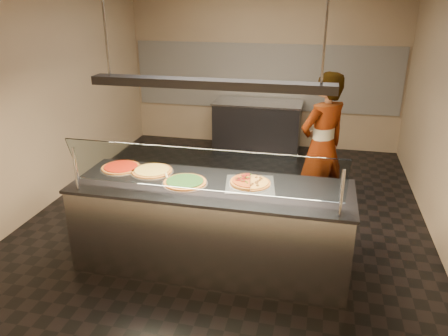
% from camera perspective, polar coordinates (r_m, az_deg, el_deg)
% --- Properties ---
extents(ground, '(5.00, 6.00, 0.02)m').
position_cam_1_polar(ground, '(5.87, 0.76, -5.96)').
color(ground, black).
rests_on(ground, ground).
extents(wall_back, '(5.00, 0.02, 3.00)m').
position_cam_1_polar(wall_back, '(8.26, 5.33, 13.16)').
color(wall_back, tan).
rests_on(wall_back, ground).
extents(wall_front, '(5.00, 0.02, 3.00)m').
position_cam_1_polar(wall_front, '(2.63, -13.06, -6.34)').
color(wall_front, tan).
rests_on(wall_front, ground).
extents(wall_left, '(0.02, 6.00, 3.00)m').
position_cam_1_polar(wall_left, '(6.34, -22.24, 9.08)').
color(wall_left, tan).
rests_on(wall_left, ground).
extents(tile_band, '(4.90, 0.02, 1.20)m').
position_cam_1_polar(tile_band, '(8.26, 5.25, 11.76)').
color(tile_band, silver).
rests_on(tile_band, wall_back).
extents(serving_counter, '(2.83, 0.94, 0.93)m').
position_cam_1_polar(serving_counter, '(4.60, -1.62, -7.54)').
color(serving_counter, '#B7B7BC').
rests_on(serving_counter, ground).
extents(sneeze_guard, '(2.59, 0.18, 0.54)m').
position_cam_1_polar(sneeze_guard, '(3.97, -2.96, -0.31)').
color(sneeze_guard, '#B7B7BC').
rests_on(sneeze_guard, serving_counter).
extents(perforated_tray, '(0.56, 0.56, 0.01)m').
position_cam_1_polar(perforated_tray, '(4.41, 3.42, -2.10)').
color(perforated_tray, silver).
rests_on(perforated_tray, serving_counter).
extents(half_pizza_pepperoni, '(0.26, 0.43, 0.05)m').
position_cam_1_polar(half_pizza_pepperoni, '(4.42, 2.19, -1.65)').
color(half_pizza_pepperoni, '#98511B').
rests_on(half_pizza_pepperoni, perforated_tray).
extents(half_pizza_sausage, '(0.26, 0.43, 0.04)m').
position_cam_1_polar(half_pizza_sausage, '(4.39, 4.68, -1.95)').
color(half_pizza_sausage, '#98511B').
rests_on(half_pizza_sausage, perforated_tray).
extents(pizza_spinach, '(0.46, 0.46, 0.03)m').
position_cam_1_polar(pizza_spinach, '(4.45, -5.11, -1.81)').
color(pizza_spinach, silver).
rests_on(pizza_spinach, serving_counter).
extents(pizza_cheese, '(0.46, 0.46, 0.03)m').
position_cam_1_polar(pizza_cheese, '(4.78, -9.36, -0.34)').
color(pizza_cheese, silver).
rests_on(pizza_cheese, serving_counter).
extents(pizza_tomato, '(0.45, 0.45, 0.03)m').
position_cam_1_polar(pizza_tomato, '(4.94, -13.29, 0.11)').
color(pizza_tomato, silver).
rests_on(pizza_tomato, serving_counter).
extents(pizza_spatula, '(0.25, 0.20, 0.02)m').
position_cam_1_polar(pizza_spatula, '(4.54, -6.95, -1.18)').
color(pizza_spatula, '#B7B7BC').
rests_on(pizza_spatula, pizza_spinach).
extents(prep_table, '(1.58, 0.74, 0.93)m').
position_cam_1_polar(prep_table, '(8.04, 4.37, 5.40)').
color(prep_table, '#323236').
rests_on(prep_table, ground).
extents(worker, '(0.81, 0.80, 1.87)m').
position_cam_1_polar(worker, '(5.63, 12.70, 2.76)').
color(worker, '#383440').
rests_on(worker, ground).
extents(heat_lamp_housing, '(2.30, 0.18, 0.08)m').
position_cam_1_polar(heat_lamp_housing, '(4.09, -1.84, 10.93)').
color(heat_lamp_housing, '#323236').
rests_on(heat_lamp_housing, ceiling).
extents(lamp_rod_left, '(0.02, 0.02, 1.01)m').
position_cam_1_polar(lamp_rod_left, '(4.38, -15.37, 18.13)').
color(lamp_rod_left, '#B7B7BC').
rests_on(lamp_rod_left, ceiling).
extents(lamp_rod_right, '(0.02, 0.02, 1.01)m').
position_cam_1_polar(lamp_rod_right, '(3.89, 13.21, 17.95)').
color(lamp_rod_right, '#B7B7BC').
rests_on(lamp_rod_right, ceiling).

